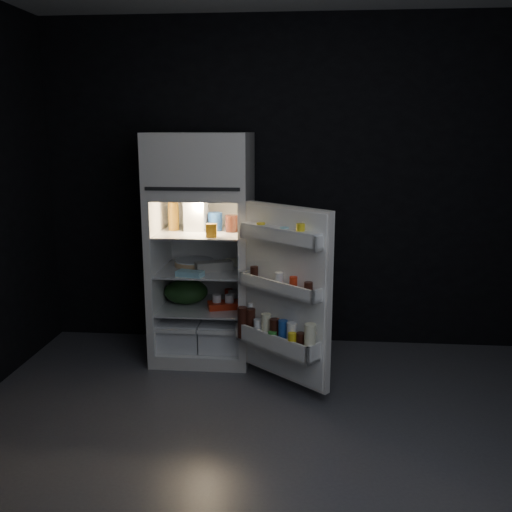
# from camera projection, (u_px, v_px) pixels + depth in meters

# --- Properties ---
(floor) EXTENTS (4.00, 3.40, 0.00)m
(floor) POSITION_uv_depth(u_px,v_px,m) (268.00, 442.00, 3.37)
(floor) COLOR #505055
(floor) RESTS_ON ground
(wall_back) EXTENTS (4.00, 0.00, 2.70)m
(wall_back) POSITION_uv_depth(u_px,v_px,m) (283.00, 185.00, 4.72)
(wall_back) COLOR black
(wall_back) RESTS_ON ground
(wall_front) EXTENTS (4.00, 0.00, 2.70)m
(wall_front) POSITION_uv_depth(u_px,v_px,m) (225.00, 316.00, 1.42)
(wall_front) COLOR black
(wall_front) RESTS_ON ground
(refrigerator) EXTENTS (0.76, 0.71, 1.78)m
(refrigerator) POSITION_uv_depth(u_px,v_px,m) (203.00, 239.00, 4.49)
(refrigerator) COLOR white
(refrigerator) RESTS_ON ground
(fridge_door) EXTENTS (0.67, 0.61, 1.22)m
(fridge_door) POSITION_uv_depth(u_px,v_px,m) (283.00, 298.00, 3.89)
(fridge_door) COLOR white
(fridge_door) RESTS_ON ground
(milk_jug) EXTENTS (0.17, 0.17, 0.24)m
(milk_jug) POSITION_uv_depth(u_px,v_px,m) (196.00, 215.00, 4.45)
(milk_jug) COLOR white
(milk_jug) RESTS_ON refrigerator
(mayo_jar) EXTENTS (0.15, 0.15, 0.14)m
(mayo_jar) POSITION_uv_depth(u_px,v_px,m) (215.00, 222.00, 4.47)
(mayo_jar) COLOR #1C4698
(mayo_jar) RESTS_ON refrigerator
(jam_jar) EXTENTS (0.12, 0.12, 0.13)m
(jam_jar) POSITION_uv_depth(u_px,v_px,m) (232.00, 223.00, 4.41)
(jam_jar) COLOR black
(jam_jar) RESTS_ON refrigerator
(amber_bottle) EXTENTS (0.11, 0.11, 0.22)m
(amber_bottle) POSITION_uv_depth(u_px,v_px,m) (174.00, 216.00, 4.48)
(amber_bottle) COLOR #AF731C
(amber_bottle) RESTS_ON refrigerator
(small_carton) EXTENTS (0.08, 0.06, 0.10)m
(small_carton) POSITION_uv_depth(u_px,v_px,m) (211.00, 230.00, 4.19)
(small_carton) COLOR #C37E16
(small_carton) RESTS_ON refrigerator
(egg_carton) EXTENTS (0.31, 0.21, 0.07)m
(egg_carton) POSITION_uv_depth(u_px,v_px,m) (214.00, 266.00, 4.44)
(egg_carton) COLOR gray
(egg_carton) RESTS_ON refrigerator
(pie) EXTENTS (0.35, 0.35, 0.04)m
(pie) POSITION_uv_depth(u_px,v_px,m) (194.00, 263.00, 4.60)
(pie) COLOR tan
(pie) RESTS_ON refrigerator
(flat_package) EXTENTS (0.22, 0.15, 0.04)m
(flat_package) POSITION_uv_depth(u_px,v_px,m) (190.00, 274.00, 4.27)
(flat_package) COLOR #8FCDDD
(flat_package) RESTS_ON refrigerator
(wrapped_pkg) EXTENTS (0.14, 0.13, 0.05)m
(wrapped_pkg) POSITION_uv_depth(u_px,v_px,m) (234.00, 262.00, 4.61)
(wrapped_pkg) COLOR #F3F2C7
(wrapped_pkg) RESTS_ON refrigerator
(produce_bag) EXTENTS (0.40, 0.35, 0.20)m
(produce_bag) POSITION_uv_depth(u_px,v_px,m) (186.00, 291.00, 4.60)
(produce_bag) COLOR #193815
(produce_bag) RESTS_ON refrigerator
(yogurt_tray) EXTENTS (0.28, 0.20, 0.05)m
(yogurt_tray) POSITION_uv_depth(u_px,v_px,m) (224.00, 305.00, 4.48)
(yogurt_tray) COLOR #B7270F
(yogurt_tray) RESTS_ON refrigerator
(small_can_red) EXTENTS (0.09, 0.09, 0.09)m
(small_can_red) POSITION_uv_depth(u_px,v_px,m) (229.00, 294.00, 4.70)
(small_can_red) COLOR #B7270F
(small_can_red) RESTS_ON refrigerator
(small_can_silver) EXTENTS (0.10, 0.10, 0.09)m
(small_can_silver) POSITION_uv_depth(u_px,v_px,m) (233.00, 296.00, 4.67)
(small_can_silver) COLOR silver
(small_can_silver) RESTS_ON refrigerator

